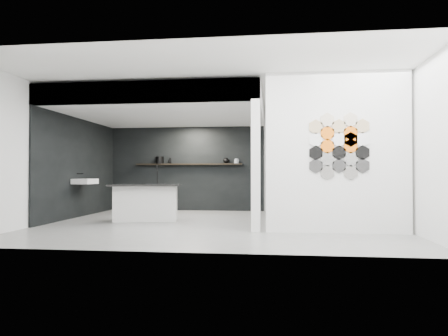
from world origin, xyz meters
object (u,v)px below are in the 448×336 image
kettle (226,161)px  partition_panel (337,152)px  utensil_cup (170,162)px  kitchen_island (146,202)px  glass_vase (237,161)px  stockpot (160,160)px  wall_basin (85,181)px  bottle_dark (170,161)px  glass_bowl (237,162)px

kettle → partition_panel: bearing=-71.6°
utensil_cup → kitchen_island: bearing=-87.2°
kitchen_island → glass_vase: glass_vase is taller
stockpot → glass_vase: 2.18m
partition_panel → wall_basin: partition_panel is taller
kitchen_island → utensil_cup: (-0.12, 2.54, 0.96)m
stockpot → glass_vase: stockpot is taller
kettle → bottle_dark: same height
wall_basin → kettle: 3.77m
bottle_dark → utensil_cup: (-0.01, 0.00, -0.03)m
glass_bowl → bottle_dark: (-1.88, 0.00, 0.03)m
partition_panel → kitchen_island: (-3.84, 1.33, -0.99)m
glass_bowl → bottle_dark: bottle_dark is taller
stockpot → glass_bowl: 2.18m
glass_bowl → kettle: bearing=180.0°
stockpot → bottle_dark: stockpot is taller
kitchen_island → utensil_cup: size_ratio=16.18×
wall_basin → partition_panel: bearing=-18.2°
kitchen_island → bottle_dark: bottle_dark is taller
glass_bowl → utensil_cup: (-1.89, 0.00, 0.00)m
partition_panel → bottle_dark: size_ratio=18.59×
utensil_cup → glass_bowl: bearing=0.0°
wall_basin → glass_bowl: bearing=31.3°
partition_panel → utensil_cup: size_ratio=28.27×
stockpot → bottle_dark: 0.30m
partition_panel → stockpot: bearing=137.8°
utensil_cup → bottle_dark: bearing=0.0°
glass_vase → bottle_dark: bearing=180.0°
kettle → glass_bowl: kettle is taller
stockpot → bottle_dark: bearing=0.0°
kitchen_island → kettle: 3.10m
kitchen_island → bottle_dark: bearing=82.9°
kettle → utensil_cup: 1.60m
partition_panel → kitchen_island: 4.18m
stockpot → utensil_cup: stockpot is taller
utensil_cup → wall_basin: bearing=-126.0°
stockpot → glass_vase: (2.18, 0.00, -0.03)m
glass_bowl → utensil_cup: bearing=180.0°
bottle_dark → glass_bowl: bearing=0.0°
bottle_dark → utensil_cup: 0.03m
stockpot → glass_bowl: bearing=0.0°
wall_basin → kettle: (3.10, 2.07, 0.54)m
kettle → glass_vase: bearing=-13.0°
glass_vase → utensil_cup: glass_vase is taller
partition_panel → bottle_dark: bearing=135.7°
kettle → utensil_cup: bearing=167.0°
partition_panel → glass_bowl: 4.39m
kettle → glass_vase: (0.29, 0.00, -0.01)m
partition_panel → kettle: 4.53m
partition_panel → stockpot: (-4.26, 3.87, 0.02)m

